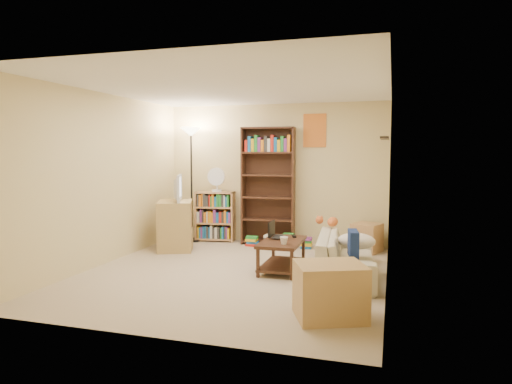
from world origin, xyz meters
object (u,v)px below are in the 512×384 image
tall_bookshelf (268,183)px  side_table (367,238)px  sofa (346,256)px  coffee_table (282,251)px  laptop (281,237)px  television (175,188)px  end_cabinet (330,291)px  mug (284,240)px  tv_stand (175,225)px  tabby_cat (330,221)px  floor_lamp (191,151)px  short_bookshelf (215,216)px  desk_fan (216,179)px

tall_bookshelf → side_table: 1.94m
sofa → side_table: (0.19, 1.58, -0.03)m
coffee_table → laptop: (-0.05, 0.17, 0.16)m
television → end_cabinet: bearing=-152.9°
laptop → mug: mug is taller
laptop → tv_stand: size_ratio=0.40×
mug → side_table: bearing=61.8°
sofa → tabby_cat: (-0.30, 0.69, 0.34)m
floor_lamp → side_table: bearing=-0.5°
tv_stand → floor_lamp: floor_lamp is taller
laptop → sofa: bearing=-104.4°
side_table → end_cabinet: bearing=-93.3°
short_bookshelf → floor_lamp: bearing=-168.9°
laptop → side_table: bearing=-42.6°
sofa → coffee_table: (-0.87, 0.00, 0.00)m
sofa → television: (-2.93, 0.86, 0.77)m
mug → television: (-2.14, 1.10, 0.57)m
desk_fan → side_table: bearing=-2.6°
sofa → tv_stand: (-2.93, 0.86, 0.14)m
tabby_cat → tall_bookshelf: 1.70m
mug → side_table: mug is taller
television → desk_fan: desk_fan is taller
tv_stand → end_cabinet: (2.93, -2.48, -0.14)m
coffee_table → tall_bookshelf: tall_bookshelf is taller
mug → desk_fan: size_ratio=0.29×
desk_fan → end_cabinet: 4.26m
floor_lamp → mug: bearing=-40.3°
laptop → television: 2.20m
desk_fan → floor_lamp: bearing=-168.3°
tv_stand → short_bookshelf: short_bookshelf is taller
laptop → tall_bookshelf: bearing=17.3°
tall_bookshelf → desk_fan: (-0.97, -0.04, 0.05)m
laptop → television: size_ratio=0.45×
short_bookshelf → television: bearing=-120.6°
sofa → laptop: (-0.93, 0.17, 0.17)m
tabby_cat → short_bookshelf: size_ratio=0.47×
mug → end_cabinet: 1.60m
sofa → short_bookshelf: size_ratio=2.08×
tv_stand → tall_bookshelf: tall_bookshelf is taller
television → mug: bearing=-139.9°
tall_bookshelf → sofa: bearing=-53.0°
sofa → floor_lamp: 3.65m
coffee_table → short_bookshelf: size_ratio=1.05×
mug → short_bookshelf: size_ratio=0.14×
desk_fan → floor_lamp: (-0.45, -0.09, 0.51)m
tabby_cat → television: (-2.63, 0.17, 0.43)m
short_bookshelf → desk_fan: 0.70m
television → tv_stand: bearing=-0.0°
floor_lamp → end_cabinet: bearing=-47.4°
coffee_table → mug: (0.09, -0.25, 0.20)m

